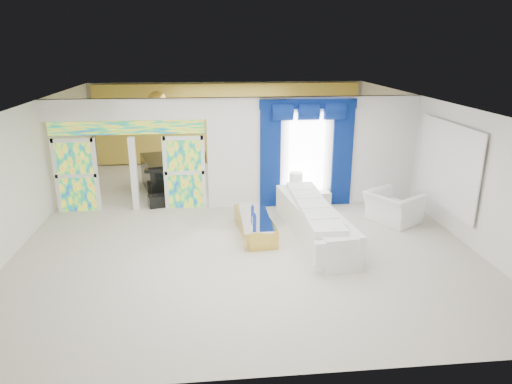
{
  "coord_description": "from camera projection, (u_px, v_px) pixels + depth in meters",
  "views": [
    {
      "loc": [
        -0.71,
        -11.14,
        4.35
      ],
      "look_at": [
        0.3,
        -1.2,
        1.1
      ],
      "focal_mm": 32.23,
      "sensor_mm": 36.0,
      "label": 1
    }
  ],
  "objects": [
    {
      "name": "floor",
      "position": [
        240.0,
        218.0,
        11.95
      ],
      "size": [
        12.0,
        12.0,
        0.0
      ],
      "primitive_type": "plane",
      "color": "#B7AF9E",
      "rests_on": "ground"
    },
    {
      "name": "dividing_wall",
      "position": [
        315.0,
        152.0,
        12.64
      ],
      "size": [
        5.7,
        0.18,
        3.0
      ],
      "primitive_type": "cube",
      "color": "white",
      "rests_on": "ground"
    },
    {
      "name": "dividing_header",
      "position": [
        125.0,
        109.0,
        11.78
      ],
      "size": [
        4.3,
        0.18,
        0.55
      ],
      "primitive_type": "cube",
      "color": "white",
      "rests_on": "dividing_wall"
    },
    {
      "name": "stained_panel_left",
      "position": [
        76.0,
        175.0,
        12.18
      ],
      "size": [
        0.95,
        0.04,
        2.0
      ],
      "primitive_type": "cube",
      "color": "#994C3F",
      "rests_on": "ground"
    },
    {
      "name": "stained_panel_right",
      "position": [
        185.0,
        173.0,
        12.45
      ],
      "size": [
        0.95,
        0.04,
        2.0
      ],
      "primitive_type": "cube",
      "color": "#994C3F",
      "rests_on": "ground"
    },
    {
      "name": "stained_transom",
      "position": [
        127.0,
        128.0,
        11.93
      ],
      "size": [
        4.0,
        0.05,
        0.35
      ],
      "primitive_type": "cube",
      "color": "#994C3F",
      "rests_on": "dividing_header"
    },
    {
      "name": "window_pane",
      "position": [
        306.0,
        154.0,
        12.54
      ],
      "size": [
        1.0,
        0.02,
        2.3
      ],
      "primitive_type": "cube",
      "color": "white",
      "rests_on": "dividing_wall"
    },
    {
      "name": "blue_drape_left",
      "position": [
        270.0,
        157.0,
        12.43
      ],
      "size": [
        0.55,
        0.1,
        2.8
      ],
      "primitive_type": "cube",
      "color": "#04164C",
      "rests_on": "ground"
    },
    {
      "name": "blue_drape_right",
      "position": [
        342.0,
        156.0,
        12.62
      ],
      "size": [
        0.55,
        0.1,
        2.8
      ],
      "primitive_type": "cube",
      "color": "#04164C",
      "rests_on": "ground"
    },
    {
      "name": "blue_pelmet",
      "position": [
        308.0,
        104.0,
        12.09
      ],
      "size": [
        2.6,
        0.12,
        0.25
      ],
      "primitive_type": "cube",
      "color": "#04164C",
      "rests_on": "dividing_wall"
    },
    {
      "name": "wall_mirror",
      "position": [
        447.0,
        166.0,
        11.0
      ],
      "size": [
        0.04,
        2.7,
        1.9
      ],
      "primitive_type": "cube",
      "color": "white",
      "rests_on": "ground"
    },
    {
      "name": "gold_curtains",
      "position": [
        229.0,
        123.0,
        17.07
      ],
      "size": [
        9.7,
        0.12,
        2.9
      ],
      "primitive_type": "cube",
      "color": "#BB7E2C",
      "rests_on": "ground"
    },
    {
      "name": "white_sofa",
      "position": [
        314.0,
        222.0,
        10.73
      ],
      "size": [
        1.24,
        3.85,
        0.72
      ],
      "primitive_type": "cube",
      "rotation": [
        0.0,
        0.0,
        0.12
      ],
      "color": "white",
      "rests_on": "ground"
    },
    {
      "name": "coffee_table",
      "position": [
        255.0,
        225.0,
        10.92
      ],
      "size": [
        0.88,
        2.03,
        0.44
      ],
      "primitive_type": "cube",
      "rotation": [
        0.0,
        0.0,
        0.12
      ],
      "color": "gold",
      "rests_on": "ground"
    },
    {
      "name": "console_table",
      "position": [
        306.0,
        200.0,
        12.66
      ],
      "size": [
        1.35,
        0.56,
        0.44
      ],
      "primitive_type": "cube",
      "rotation": [
        0.0,
        0.0,
        0.11
      ],
      "color": "white",
      "rests_on": "ground"
    },
    {
      "name": "table_lamp",
      "position": [
        296.0,
        183.0,
        12.47
      ],
      "size": [
        0.36,
        0.36,
        0.58
      ],
      "primitive_type": "cylinder",
      "color": "white",
      "rests_on": "console_table"
    },
    {
      "name": "armchair",
      "position": [
        393.0,
        207.0,
        11.61
      ],
      "size": [
        1.51,
        1.56,
        0.78
      ],
      "primitive_type": "imported",
      "rotation": [
        0.0,
        0.0,
        2.11
      ],
      "color": "white",
      "rests_on": "ground"
    },
    {
      "name": "grand_piano",
      "position": [
        170.0,
        173.0,
        14.28
      ],
      "size": [
        1.96,
        2.28,
        0.98
      ],
      "primitive_type": "cube",
      "rotation": [
        0.0,
        0.0,
        0.27
      ],
      "color": "black",
      "rests_on": "ground"
    },
    {
      "name": "piano_bench",
      "position": [
        166.0,
        200.0,
        12.86
      ],
      "size": [
        1.04,
        0.63,
        0.32
      ],
      "primitive_type": "cube",
      "rotation": [
        0.0,
        0.0,
        0.27
      ],
      "color": "black",
      "rests_on": "ground"
    },
    {
      "name": "tv_console",
      "position": [
        85.0,
        182.0,
        13.68
      ],
      "size": [
        0.63,
        0.59,
        0.83
      ],
      "primitive_type": "cube",
      "rotation": [
        0.0,
        0.0,
        -0.13
      ],
      "color": "#A97954",
      "rests_on": "ground"
    },
    {
      "name": "chandelier",
      "position": [
        157.0,
        101.0,
        14.13
      ],
      "size": [
        0.6,
        0.6,
        0.6
      ],
      "primitive_type": "sphere",
      "color": "gold",
      "rests_on": "ceiling"
    },
    {
      "name": "decanters",
      "position": [
        254.0,
        217.0,
        10.57
      ],
      "size": [
        0.1,
        0.65,
        0.23
      ],
      "color": "silver",
      "rests_on": "coffee_table"
    }
  ]
}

